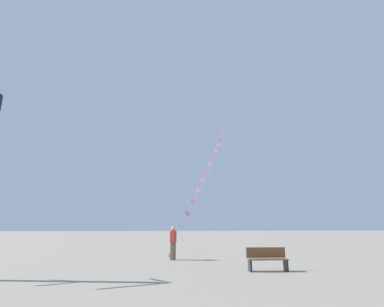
{
  "coord_description": "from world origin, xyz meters",
  "views": [
    {
      "loc": [
        1.1,
        -0.54,
        1.76
      ],
      "look_at": [
        2.87,
        16.55,
        6.06
      ],
      "focal_mm": 26.93,
      "sensor_mm": 36.0,
      "label": 1
    }
  ],
  "objects": [
    {
      "name": "kite_train",
      "position": [
        5.28,
        24.91,
        7.02
      ],
      "size": [
        7.05,
        15.11,
        13.11
      ],
      "color": "brown",
      "rests_on": "ground_plane"
    },
    {
      "name": "ground_plane",
      "position": [
        0.0,
        20.0,
        0.0
      ],
      "size": [
        160.0,
        160.0,
        0.0
      ],
      "primitive_type": "plane",
      "color": "gray"
    },
    {
      "name": "kite_flyer",
      "position": [
        1.76,
        15.46,
        0.9
      ],
      "size": [
        0.37,
        0.62,
        1.71
      ],
      "rotation": [
        0.0,
        0.0,
        1.2
      ],
      "color": "brown",
      "rests_on": "ground_plane"
    },
    {
      "name": "park_bench",
      "position": [
        5.34,
        11.26,
        0.45
      ],
      "size": [
        1.62,
        0.53,
        0.89
      ],
      "rotation": [
        0.0,
        0.0,
        -0.05
      ],
      "color": "brown",
      "rests_on": "ground_plane"
    }
  ]
}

